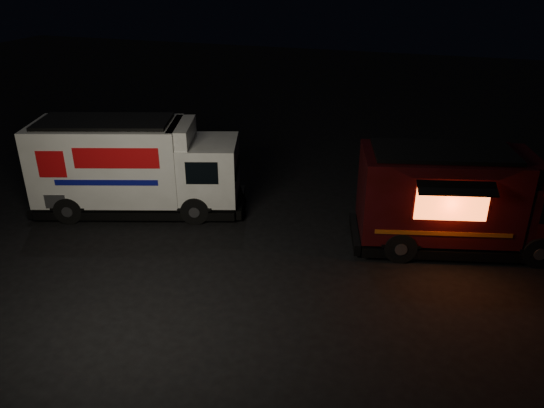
{
  "coord_description": "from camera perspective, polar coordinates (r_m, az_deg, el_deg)",
  "views": [
    {
      "loc": [
        4.97,
        -12.18,
        8.21
      ],
      "look_at": [
        0.38,
        2.0,
        1.24
      ],
      "focal_mm": 35.0,
      "sensor_mm": 36.0,
      "label": 1
    }
  ],
  "objects": [
    {
      "name": "red_truck",
      "position": [
        17.02,
        20.21,
        0.44
      ],
      "size": [
        7.13,
        4.02,
        3.13
      ],
      "primitive_type": null,
      "rotation": [
        0.0,
        0.0,
        0.24
      ],
      "color": "#370A0F",
      "rests_on": "ground"
    },
    {
      "name": "white_truck",
      "position": [
        18.94,
        -14.23,
        3.98
      ],
      "size": [
        7.65,
        4.53,
        3.28
      ],
      "primitive_type": null,
      "rotation": [
        0.0,
        0.0,
        0.3
      ],
      "color": "white",
      "rests_on": "ground"
    },
    {
      "name": "ground",
      "position": [
        15.51,
        -3.64,
        -6.97
      ],
      "size": [
        80.0,
        80.0,
        0.0
      ],
      "primitive_type": "plane",
      "color": "black",
      "rests_on": "ground"
    }
  ]
}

